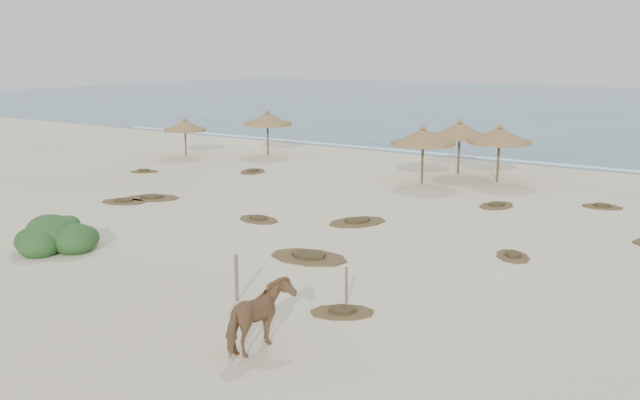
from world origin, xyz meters
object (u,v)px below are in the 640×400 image
(palapa_0, at_px, (185,126))
(horse, at_px, (260,317))
(bush, at_px, (54,236))
(palapa_1, at_px, (267,120))

(palapa_0, distance_m, horse, 31.78)
(bush, bearing_deg, horse, -12.78)
(palapa_0, xyz_separation_m, palapa_1, (4.00, 3.61, 0.36))
(horse, xyz_separation_m, bush, (-11.40, 2.59, -0.35))
(palapa_1, bearing_deg, horse, -51.72)
(palapa_0, bearing_deg, palapa_1, 42.06)
(palapa_1, relative_size, horse, 1.99)
(palapa_1, xyz_separation_m, bush, (8.21, -22.26, -1.88))
(palapa_1, bearing_deg, bush, -69.75)
(palapa_1, bearing_deg, palapa_0, -137.94)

